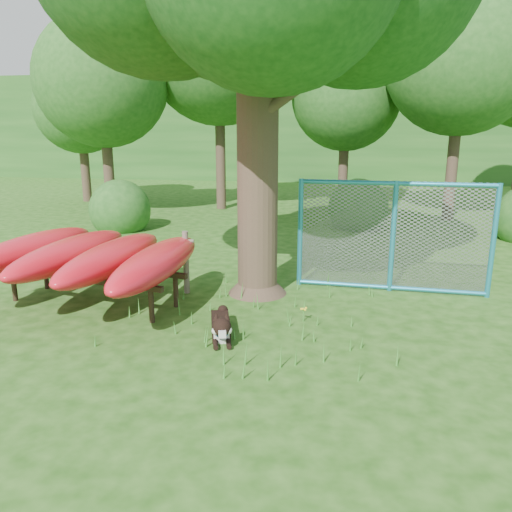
# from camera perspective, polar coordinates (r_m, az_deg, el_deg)

# --- Properties ---
(ground) EXTENTS (80.00, 80.00, 0.00)m
(ground) POSITION_cam_1_polar(r_m,az_deg,el_deg) (7.13, -3.28, -10.13)
(ground) COLOR #1B480E
(ground) RESTS_ON ground
(wooden_post) EXTENTS (0.32, 0.12, 1.16)m
(wooden_post) POSITION_cam_1_polar(r_m,az_deg,el_deg) (9.18, -8.01, -0.53)
(wooden_post) COLOR brown
(wooden_post) RESTS_ON ground
(kayak_rack) EXTENTS (3.53, 3.79, 1.12)m
(kayak_rack) POSITION_cam_1_polar(r_m,az_deg,el_deg) (8.91, -18.36, 0.02)
(kayak_rack) COLOR black
(kayak_rack) RESTS_ON ground
(husky_dog) EXTENTS (0.51, 1.13, 0.51)m
(husky_dog) POSITION_cam_1_polar(r_m,az_deg,el_deg) (7.28, -4.00, -8.07)
(husky_dog) COLOR black
(husky_dog) RESTS_ON ground
(fence_section) EXTENTS (3.51, 0.29, 3.42)m
(fence_section) POSITION_cam_1_polar(r_m,az_deg,el_deg) (9.47, 15.37, 2.11)
(fence_section) COLOR teal
(fence_section) RESTS_ON ground
(wildflower_clump) EXTENTS (0.11, 0.09, 0.24)m
(wildflower_clump) POSITION_cam_1_polar(r_m,az_deg,el_deg) (7.90, 5.47, -6.17)
(wildflower_clump) COLOR #40892D
(wildflower_clump) RESTS_ON ground
(bg_tree_a) EXTENTS (4.40, 4.40, 6.70)m
(bg_tree_a) POSITION_cam_1_polar(r_m,az_deg,el_deg) (18.23, -17.18, 18.59)
(bg_tree_a) COLOR #3C2C20
(bg_tree_a) RESTS_ON ground
(bg_tree_b) EXTENTS (5.20, 5.20, 8.22)m
(bg_tree_b) POSITION_cam_1_polar(r_m,az_deg,el_deg) (19.04, -4.28, 22.36)
(bg_tree_b) COLOR #3C2C20
(bg_tree_b) RESTS_ON ground
(bg_tree_c) EXTENTS (4.00, 4.00, 6.12)m
(bg_tree_c) POSITION_cam_1_polar(r_m,az_deg,el_deg) (19.35, 10.28, 17.58)
(bg_tree_c) COLOR #3C2C20
(bg_tree_c) RESTS_ON ground
(bg_tree_d) EXTENTS (4.80, 4.80, 7.50)m
(bg_tree_d) POSITION_cam_1_polar(r_m,az_deg,el_deg) (17.79, 22.54, 20.23)
(bg_tree_d) COLOR #3C2C20
(bg_tree_d) RESTS_ON ground
(bg_tree_f) EXTENTS (3.60, 3.60, 5.55)m
(bg_tree_f) POSITION_cam_1_polar(r_m,az_deg,el_deg) (22.00, -19.46, 15.62)
(bg_tree_f) COLOR #3C2C20
(bg_tree_f) RESTS_ON ground
(shrub_left) EXTENTS (1.80, 1.80, 1.80)m
(shrub_left) POSITION_cam_1_polar(r_m,az_deg,el_deg) (15.55, -15.12, 2.92)
(shrub_left) COLOR #20541B
(shrub_left) RESTS_ON ground
(shrub_mid) EXTENTS (1.80, 1.80, 1.80)m
(shrub_mid) POSITION_cam_1_polar(r_m,az_deg,el_deg) (15.60, 11.48, 3.17)
(shrub_mid) COLOR #20541B
(shrub_mid) RESTS_ON ground
(wooded_hillside) EXTENTS (80.00, 12.00, 6.00)m
(wooded_hillside) POSITION_cam_1_polar(r_m,az_deg,el_deg) (34.35, 7.54, 14.34)
(wooded_hillside) COLOR #20541B
(wooded_hillside) RESTS_ON ground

